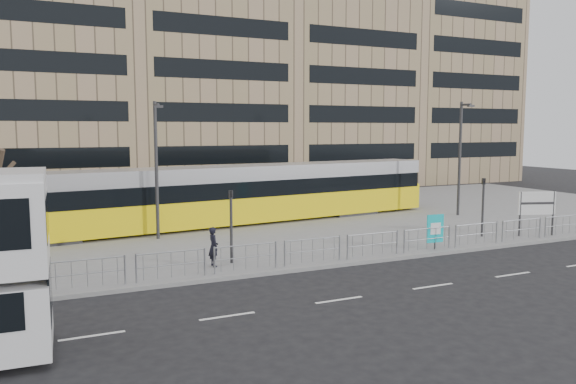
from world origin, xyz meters
name	(u,v)px	position (x,y,z in m)	size (l,w,h in m)	color
ground	(333,268)	(0.00, 0.00, 0.00)	(120.00, 120.00, 0.00)	black
plaza	(237,223)	(0.00, 12.00, 0.07)	(64.00, 24.00, 0.15)	slate
kerb	(332,266)	(0.00, 0.05, 0.07)	(64.00, 0.25, 0.17)	gray
building_row	(173,54)	(1.55, 34.27, 12.91)	(70.40, 18.40, 31.20)	maroon
pedestrian_barrier	(367,239)	(2.00, 0.50, 0.98)	(32.07, 0.07, 1.10)	#97999F
road_markings	(411,289)	(1.00, -4.00, 0.01)	(62.00, 0.12, 0.01)	white
tram	(218,196)	(-1.45, 11.22, 1.90)	(29.68, 6.13, 3.48)	yellow
station_sign	(537,205)	(12.96, 1.06, 1.79)	(1.98, 0.73, 2.37)	#2D2D30
ad_panel	(435,229)	(5.82, 0.57, 1.13)	(0.89, 0.14, 1.66)	#2D2D30
pedestrian	(213,247)	(-4.64, 1.78, 0.97)	(0.60, 0.39, 1.65)	black
traffic_light_west	(231,217)	(-3.78, 2.02, 2.12)	(0.18, 0.21, 3.10)	#2D2D30
traffic_light_east	(483,199)	(10.19, 2.09, 2.12)	(0.19, 0.22, 3.10)	#2D2D30
lamp_post_west	(157,164)	(-5.49, 8.63, 4.04)	(0.45, 1.04, 7.05)	#2D2D30
lamp_post_east	(461,153)	(14.20, 8.39, 4.22)	(0.45, 1.04, 7.41)	#2D2D30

